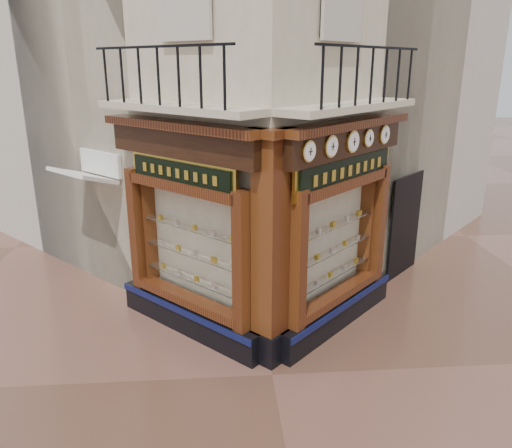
{
  "coord_description": "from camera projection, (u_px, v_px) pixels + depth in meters",
  "views": [
    {
      "loc": [
        -0.81,
        -7.03,
        4.89
      ],
      "look_at": [
        -0.11,
        2.0,
        1.98
      ],
      "focal_mm": 35.0,
      "sensor_mm": 36.0,
      "label": 1
    }
  ],
  "objects": [
    {
      "name": "signboard_right",
      "position": [
        347.0,
        170.0,
        8.82
      ],
      "size": [
        2.25,
        2.25,
        0.6
      ],
      "rotation": [
        0.0,
        0.0,
        0.79
      ],
      "color": "gold",
      "rests_on": "ground"
    },
    {
      "name": "clock_b",
      "position": [
        331.0,
        146.0,
        8.07
      ],
      "size": [
        0.3,
        0.3,
        0.37
      ],
      "rotation": [
        0.0,
        0.0,
        0.79
      ],
      "color": "gold",
      "rests_on": "ground"
    },
    {
      "name": "clock_c",
      "position": [
        353.0,
        142.0,
        8.57
      ],
      "size": [
        0.31,
        0.31,
        0.39
      ],
      "rotation": [
        0.0,
        0.0,
        0.79
      ],
      "color": "gold",
      "rests_on": "ground"
    },
    {
      "name": "signboard_left",
      "position": [
        181.0,
        173.0,
        8.61
      ],
      "size": [
        1.9,
        1.9,
        0.51
      ],
      "rotation": [
        0.0,
        0.0,
        2.36
      ],
      "color": "gold",
      "rests_on": "ground"
    },
    {
      "name": "shopfront_right",
      "position": [
        340.0,
        229.0,
        9.22
      ],
      "size": [
        2.86,
        2.86,
        3.98
      ],
      "rotation": [
        0.0,
        0.0,
        0.79
      ],
      "color": "black",
      "rests_on": "ground"
    },
    {
      "name": "neighbour_right",
      "position": [
        325.0,
        43.0,
        14.92
      ],
      "size": [
        11.31,
        11.31,
        11.0
      ],
      "primitive_type": "cube",
      "rotation": [
        0.0,
        0.0,
        0.79
      ],
      "color": "#B5AB9E",
      "rests_on": "ground"
    },
    {
      "name": "clock_d",
      "position": [
        369.0,
        138.0,
        8.97
      ],
      "size": [
        0.27,
        0.27,
        0.33
      ],
      "rotation": [
        0.0,
        0.0,
        0.79
      ],
      "color": "gold",
      "rests_on": "ground"
    },
    {
      "name": "ground",
      "position": [
        272.0,
        375.0,
        8.23
      ],
      "size": [
        80.0,
        80.0,
        0.0
      ],
      "primitive_type": "plane",
      "color": "#543427",
      "rests_on": "ground"
    },
    {
      "name": "neighbour_left",
      "position": [
        158.0,
        42.0,
        14.56
      ],
      "size": [
        11.31,
        11.31,
        11.0
      ],
      "primitive_type": "cube",
      "rotation": [
        0.0,
        0.0,
        0.79
      ],
      "color": "#B5AB9E",
      "rests_on": "ground"
    },
    {
      "name": "balcony",
      "position": [
        265.0,
        106.0,
        8.35
      ],
      "size": [
        5.94,
        2.97,
        1.03
      ],
      "color": "beige",
      "rests_on": "ground"
    },
    {
      "name": "corner_pilaster",
      "position": [
        270.0,
        254.0,
        8.11
      ],
      "size": [
        0.85,
        0.85,
        3.98
      ],
      "rotation": [
        0.0,
        0.0,
        0.79
      ],
      "color": "black",
      "rests_on": "ground"
    },
    {
      "name": "main_building",
      "position": [
        248.0,
        17.0,
        12.24
      ],
      "size": [
        11.31,
        11.31,
        12.0
      ],
      "primitive_type": "cube",
      "rotation": [
        0.0,
        0.0,
        0.79
      ],
      "color": "beige",
      "rests_on": "ground"
    },
    {
      "name": "awning",
      "position": [
        95.0,
        292.0,
        11.22
      ],
      "size": [
        1.6,
        1.6,
        0.33
      ],
      "primitive_type": null,
      "rotation": [
        0.3,
        0.0,
        2.36
      ],
      "color": "silver",
      "rests_on": "ground"
    },
    {
      "name": "clock_e",
      "position": [
        384.0,
        135.0,
        9.41
      ],
      "size": [
        0.29,
        0.29,
        0.36
      ],
      "rotation": [
        0.0,
        0.0,
        0.79
      ],
      "color": "gold",
      "rests_on": "ground"
    },
    {
      "name": "clock_a",
      "position": [
        309.0,
        151.0,
        7.61
      ],
      "size": [
        0.27,
        0.27,
        0.34
      ],
      "rotation": [
        0.0,
        0.0,
        0.79
      ],
      "color": "gold",
      "rests_on": "ground"
    },
    {
      "name": "shopfront_left",
      "position": [
        187.0,
        233.0,
        9.01
      ],
      "size": [
        2.86,
        2.86,
        3.98
      ],
      "rotation": [
        0.0,
        0.0,
        2.36
      ],
      "color": "black",
      "rests_on": "ground"
    }
  ]
}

